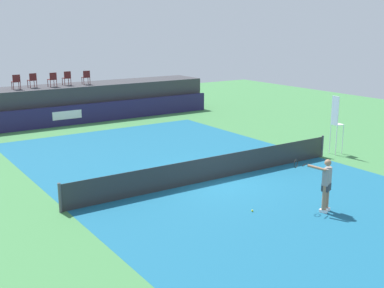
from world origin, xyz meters
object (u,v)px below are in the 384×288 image
at_px(net_post_near, 60,198).
at_px(umpire_chair, 336,121).
at_px(tennis_ball, 252,211).
at_px(spectator_chair_far_left, 16,81).
at_px(spectator_chair_center, 52,79).
at_px(net_post_far, 322,146).
at_px(tennis_player, 325,183).
at_px(spectator_chair_right, 67,78).
at_px(spectator_chair_far_right, 86,77).
at_px(spectator_chair_left, 32,80).

bearing_deg(net_post_near, umpire_chair, 0.04).
bearing_deg(tennis_ball, spectator_chair_far_left, 97.82).
bearing_deg(umpire_chair, spectator_chair_far_left, 125.24).
bearing_deg(spectator_chair_center, net_post_far, -63.26).
height_order(spectator_chair_center, net_post_far, spectator_chair_center).
xyz_separation_m(net_post_near, tennis_player, (7.20, -4.72, 0.46)).
distance_m(spectator_chair_center, spectator_chair_right, 1.05).
height_order(spectator_chair_center, tennis_player, spectator_chair_center).
distance_m(spectator_chair_right, net_post_near, 16.46).
distance_m(net_post_near, tennis_player, 8.63).
height_order(spectator_chair_far_left, tennis_player, spectator_chair_far_left).
bearing_deg(tennis_ball, spectator_chair_far_right, 84.27).
bearing_deg(spectator_chair_left, tennis_player, -80.13).
bearing_deg(net_post_far, spectator_chair_far_right, 109.58).
xyz_separation_m(spectator_chair_far_left, spectator_chair_right, (3.19, 0.29, 0.00)).
bearing_deg(net_post_far, net_post_near, 180.00).
xyz_separation_m(spectator_chair_right, tennis_player, (1.31, -19.94, -1.73)).
xyz_separation_m(umpire_chair, net_post_near, (-13.24, -0.01, -1.09)).
bearing_deg(net_post_far, spectator_chair_center, 116.74).
bearing_deg(spectator_chair_far_right, tennis_player, -89.62).
xyz_separation_m(spectator_chair_right, spectator_chair_far_right, (1.18, -0.25, 0.00)).
bearing_deg(spectator_chair_left, umpire_chair, -57.98).
bearing_deg(spectator_chair_far_left, net_post_near, -100.26).
xyz_separation_m(spectator_chair_left, spectator_chair_center, (1.14, -0.28, 0.00)).
xyz_separation_m(spectator_chair_left, net_post_far, (8.66, -15.20, -2.19)).
height_order(spectator_chair_far_left, tennis_ball, spectator_chair_far_left).
bearing_deg(spectator_chair_far_left, tennis_ball, -82.18).
relative_size(spectator_chair_left, umpire_chair, 0.32).
bearing_deg(tennis_player, net_post_far, 42.26).
distance_m(spectator_chair_far_right, net_post_near, 16.70).
xyz_separation_m(spectator_chair_far_left, spectator_chair_far_right, (4.37, 0.04, 0.00)).
distance_m(spectator_chair_far_left, umpire_chair, 18.30).
bearing_deg(spectator_chair_far_left, net_post_far, -56.99).
distance_m(spectator_chair_far_left, net_post_near, 15.33).
bearing_deg(spectator_chair_right, tennis_ball, -92.06).
bearing_deg(net_post_near, spectator_chair_far_left, 79.74).
xyz_separation_m(spectator_chair_far_left, net_post_near, (-2.70, -14.93, -2.19)).
xyz_separation_m(spectator_chair_right, net_post_near, (-5.90, -15.21, -2.19)).
bearing_deg(tennis_ball, tennis_player, -32.74).
xyz_separation_m(spectator_chair_far_right, net_post_near, (-7.08, -14.97, -2.19)).
distance_m(spectator_chair_center, net_post_near, 15.86).
height_order(spectator_chair_right, tennis_player, spectator_chair_right).
relative_size(spectator_chair_far_left, spectator_chair_far_right, 1.00).
bearing_deg(umpire_chair, net_post_far, -179.30).
xyz_separation_m(spectator_chair_center, tennis_ball, (0.35, -18.38, -2.66)).
xyz_separation_m(umpire_chair, net_post_far, (-0.84, -0.01, -1.09)).
distance_m(spectator_chair_far_left, net_post_far, 17.93).
relative_size(net_post_near, tennis_player, 0.56).
relative_size(spectator_chair_right, spectator_chair_far_right, 1.00).
distance_m(spectator_chair_far_left, spectator_chair_right, 3.21).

